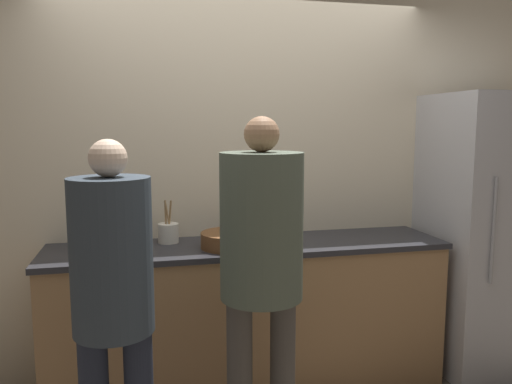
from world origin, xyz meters
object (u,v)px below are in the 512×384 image
at_px(cup_yellow, 99,243).
at_px(person_center, 261,251).
at_px(person_left, 113,290).
at_px(fruit_bowl, 231,240).
at_px(bottle_amber, 282,237).
at_px(cup_black, 260,229).
at_px(refrigerator, 486,232).
at_px(utensil_crock, 168,232).

bearing_deg(cup_yellow, person_center, -40.75).
bearing_deg(person_left, fruit_bowl, 48.08).
bearing_deg(bottle_amber, fruit_bowl, 172.79).
bearing_deg(person_center, person_left, -168.17).
xyz_separation_m(person_center, fruit_bowl, (-0.05, 0.58, -0.07)).
distance_m(person_left, cup_yellow, 0.86).
bearing_deg(cup_black, person_left, -131.79).
relative_size(refrigerator, bottle_amber, 13.21).
xyz_separation_m(refrigerator, person_center, (-1.75, -0.60, 0.12)).
height_order(person_left, bottle_amber, person_left).
bearing_deg(cup_black, refrigerator, -9.54).
xyz_separation_m(refrigerator, cup_black, (-1.55, 0.26, 0.04)).
distance_m(refrigerator, bottle_amber, 1.49).
relative_size(refrigerator, fruit_bowl, 5.15).
distance_m(fruit_bowl, cup_black, 0.38).
distance_m(refrigerator, cup_black, 1.57).
relative_size(person_center, bottle_amber, 12.05).
distance_m(person_left, bottle_amber, 1.19).
xyz_separation_m(person_left, cup_black, (0.90, 1.01, 0.02)).
height_order(person_left, cup_yellow, person_left).
bearing_deg(bottle_amber, cup_yellow, 171.37).
xyz_separation_m(fruit_bowl, bottle_amber, (0.31, -0.04, 0.01)).
relative_size(refrigerator, cup_black, 22.24).
xyz_separation_m(refrigerator, bottle_amber, (-1.48, -0.06, 0.06)).
xyz_separation_m(person_left, bottle_amber, (0.97, 0.69, 0.03)).
bearing_deg(utensil_crock, fruit_bowl, -30.15).
xyz_separation_m(person_center, bottle_amber, (0.26, 0.54, -0.06)).
height_order(cup_black, cup_yellow, cup_black).
height_order(person_center, fruit_bowl, person_center).
bearing_deg(utensil_crock, cup_black, 6.61).
bearing_deg(utensil_crock, person_left, -107.21).
bearing_deg(cup_black, cup_yellow, -171.29).
xyz_separation_m(utensil_crock, cup_black, (0.61, 0.07, -0.02)).
bearing_deg(fruit_bowl, cup_yellow, 170.80).
distance_m(refrigerator, utensil_crock, 2.17).
relative_size(fruit_bowl, bottle_amber, 2.56).
height_order(refrigerator, utensil_crock, refrigerator).
distance_m(refrigerator, fruit_bowl, 1.80).
relative_size(person_center, cup_black, 20.28).
bearing_deg(person_left, cup_yellow, 97.93).
bearing_deg(refrigerator, person_center, -160.92).
bearing_deg(person_left, bottle_amber, 35.52).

